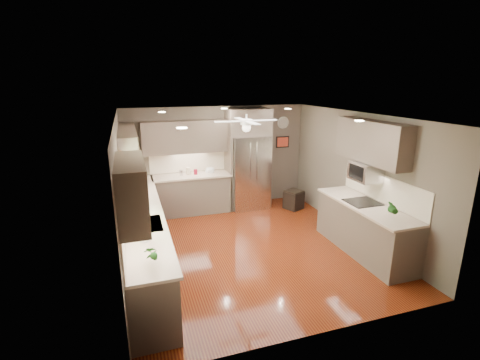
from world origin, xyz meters
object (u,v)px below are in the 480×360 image
canister_c (188,171)px  potted_plant_right (393,208)px  stool (294,200)px  paper_towel (144,232)px  microwave (366,171)px  soap_bottle (134,209)px  refrigerator (248,161)px  canister_b (181,173)px  bowl (210,172)px  potted_plant_left (150,253)px  canister_d (196,172)px

canister_c → potted_plant_right: size_ratio=0.54×
potted_plant_right → stool: potted_plant_right is taller
stool → paper_towel: bearing=-143.1°
microwave → soap_bottle: bearing=172.3°
refrigerator → soap_bottle: bearing=-142.3°
canister_b → paper_towel: 3.47m
canister_c → canister_b: bearing=-166.7°
soap_bottle → bowl: bearing=50.7°
soap_bottle → microwave: microwave is taller
bowl → paper_towel: paper_towel is taller
potted_plant_left → refrigerator: (2.63, 3.94, 0.10)m
potted_plant_left → refrigerator: 4.74m
potted_plant_right → bowl: (-2.16, 3.69, -0.13)m
canister_c → potted_plant_left: 4.18m
canister_b → microwave: (2.98, -2.74, 0.47)m
canister_b → stool: (2.67, -0.54, -0.77)m
potted_plant_left → potted_plant_right: (3.84, 0.34, 0.01)m
bowl → refrigerator: 0.98m
paper_towel → canister_d: bearing=67.8°
canister_c → bowl: size_ratio=0.78×
paper_towel → canister_b: bearing=72.9°
bowl → refrigerator: bearing=-4.8°
microwave → paper_towel: (-4.00, -0.58, -0.40)m
paper_towel → refrigerator: bearing=50.8°
microwave → refrigerator: bearing=116.1°
canister_b → microwave: microwave is taller
potted_plant_left → bowl: bearing=67.4°
canister_d → potted_plant_right: bearing=-55.4°
potted_plant_left → refrigerator: refrigerator is taller
refrigerator → stool: size_ratio=4.80×
canister_b → bowl: bearing=3.8°
soap_bottle → paper_towel: (0.10, -1.13, 0.05)m
canister_c → potted_plant_left: (-1.15, -4.02, 0.05)m
canister_d → soap_bottle: soap_bottle is taller
canister_d → paper_towel: size_ratio=0.42×
canister_b → potted_plant_left: bearing=-103.8°
potted_plant_left → canister_d: bearing=71.7°
soap_bottle → bowl: (1.83, 2.23, -0.06)m
microwave → stool: microwave is taller
soap_bottle → potted_plant_left: (0.15, -1.79, 0.05)m
bowl → microwave: bearing=-50.7°
canister_c → refrigerator: bearing=-2.9°
canister_b → potted_plant_right: (2.86, -3.64, 0.09)m
soap_bottle → stool: (3.80, 1.64, -0.79)m
soap_bottle → potted_plant_left: 1.80m
bowl → potted_plant_right: bearing=-59.6°
canister_c → paper_towel: (-1.19, -3.36, 0.05)m
potted_plant_left → stool: (3.65, 3.43, -0.85)m
canister_c → potted_plant_right: 4.56m
stool → paper_towel: (-3.70, -2.77, 0.84)m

